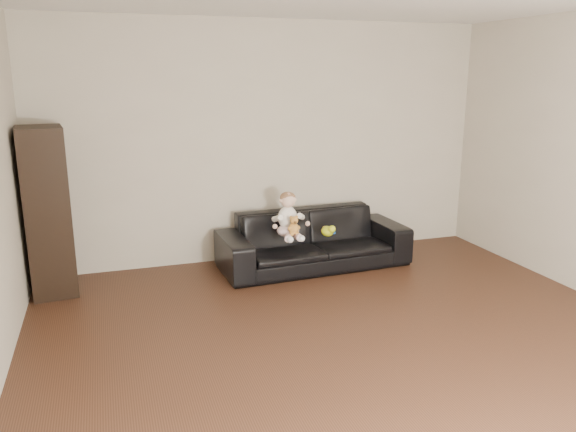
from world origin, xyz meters
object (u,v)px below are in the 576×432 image
object	(u,v)px
baby	(288,217)
cabinet	(47,212)
teddy_bear	(294,226)
toy_green	(327,231)
toy_rattle	(324,231)
toy_blue_disc	(331,233)
sofa	(313,240)

from	to	relation	value
baby	cabinet	bearing A→B (deg)	-174.76
baby	teddy_bear	xyz separation A→B (m)	(0.01, -0.14, -0.05)
baby	teddy_bear	bearing A→B (deg)	-75.93
toy_green	toy_rattle	size ratio (longest dim) A/B	2.01
cabinet	toy_rattle	distance (m)	2.73
toy_blue_disc	sofa	bearing A→B (deg)	140.43
cabinet	toy_green	bearing A→B (deg)	-12.71
cabinet	teddy_bear	world-z (taller)	cabinet
teddy_bear	toy_green	world-z (taller)	teddy_bear
cabinet	toy_green	distance (m)	2.73
toy_green	baby	bearing A→B (deg)	164.77
sofa	toy_green	distance (m)	0.27
sofa	baby	world-z (taller)	baby
baby	teddy_bear	world-z (taller)	baby
teddy_bear	toy_green	xyz separation A→B (m)	(0.38, 0.04, -0.10)
sofa	cabinet	world-z (taller)	cabinet
sofa	toy_blue_disc	size ratio (longest dim) A/B	19.79
baby	toy_green	world-z (taller)	baby
cabinet	teddy_bear	xyz separation A→B (m)	(2.31, -0.34, -0.24)
sofa	toy_rattle	bearing A→B (deg)	-67.54
sofa	cabinet	bearing A→B (deg)	175.43
sofa	teddy_bear	world-z (taller)	teddy_bear
teddy_bear	toy_rattle	bearing A→B (deg)	30.92
sofa	toy_blue_disc	distance (m)	0.22
baby	toy_blue_disc	world-z (taller)	baby
cabinet	toy_rattle	xyz separation A→B (m)	(2.69, -0.23, -0.36)
toy_green	toy_rattle	bearing A→B (deg)	92.15
cabinet	toy_blue_disc	size ratio (longest dim) A/B	15.45
sofa	teddy_bear	bearing A→B (deg)	-143.63
sofa	toy_green	bearing A→B (deg)	-74.73
baby	toy_blue_disc	distance (m)	0.51
sofa	toy_rattle	xyz separation A→B (m)	(0.07, -0.14, 0.13)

